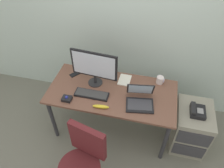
{
  "coord_description": "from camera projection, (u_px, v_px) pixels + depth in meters",
  "views": [
    {
      "loc": [
        0.42,
        -1.77,
        2.62
      ],
      "look_at": [
        0.0,
        0.0,
        0.87
      ],
      "focal_mm": 34.32,
      "sensor_mm": 36.0,
      "label": 1
    }
  ],
  "objects": [
    {
      "name": "file_cabinet",
      "position": [
        190.0,
        128.0,
        2.74
      ],
      "size": [
        0.42,
        0.53,
        0.64
      ],
      "color": "gray",
      "rests_on": "ground"
    },
    {
      "name": "laptop",
      "position": [
        140.0,
        99.0,
        2.44
      ],
      "size": [
        0.35,
        0.35,
        0.23
      ],
      "color": "black",
      "rests_on": "desk"
    },
    {
      "name": "paper_notepad",
      "position": [
        125.0,
        80.0,
        2.75
      ],
      "size": [
        0.15,
        0.21,
        0.01
      ],
      "primitive_type": "cube",
      "rotation": [
        0.0,
        0.0,
        -0.03
      ],
      "color": "white",
      "rests_on": "desk"
    },
    {
      "name": "monitor_main",
      "position": [
        94.0,
        66.0,
        2.53
      ],
      "size": [
        0.57,
        0.18,
        0.47
      ],
      "color": "#262628",
      "rests_on": "desk"
    },
    {
      "name": "banana",
      "position": [
        101.0,
        107.0,
        2.41
      ],
      "size": [
        0.19,
        0.06,
        0.04
      ],
      "primitive_type": "ellipsoid",
      "rotation": [
        0.0,
        0.0,
        0.1
      ],
      "color": "yellow",
      "rests_on": "desk"
    },
    {
      "name": "back_wall",
      "position": [
        125.0,
        15.0,
        2.67
      ],
      "size": [
        6.0,
        0.1,
        2.8
      ],
      "primitive_type": "cube",
      "color": "silver",
      "rests_on": "ground"
    },
    {
      "name": "office_chair",
      "position": [
        83.0,
        166.0,
        2.26
      ],
      "size": [
        0.52,
        0.53,
        0.94
      ],
      "color": "black",
      "rests_on": "ground"
    },
    {
      "name": "coffee_mug",
      "position": [
        160.0,
        80.0,
        2.68
      ],
      "size": [
        0.1,
        0.09,
        0.1
      ],
      "color": "silver",
      "rests_on": "desk"
    },
    {
      "name": "trackball_mouse",
      "position": [
        67.0,
        99.0,
        2.49
      ],
      "size": [
        0.11,
        0.09,
        0.07
      ],
      "color": "black",
      "rests_on": "desk"
    },
    {
      "name": "desk",
      "position": [
        112.0,
        96.0,
        2.67
      ],
      "size": [
        1.56,
        0.74,
        0.75
      ],
      "color": "brown",
      "rests_on": "ground"
    },
    {
      "name": "desk_phone",
      "position": [
        197.0,
        111.0,
        2.49
      ],
      "size": [
        0.17,
        0.2,
        0.09
      ],
      "color": "black",
      "rests_on": "file_cabinet"
    },
    {
      "name": "ground_plane",
      "position": [
        112.0,
        127.0,
        3.13
      ],
      "size": [
        8.0,
        8.0,
        0.0
      ],
      "primitive_type": "plane",
      "color": "slate"
    },
    {
      "name": "cell_phone",
      "position": [
        75.0,
        74.0,
        2.83
      ],
      "size": [
        0.14,
        0.15,
        0.01
      ],
      "primitive_type": "cube",
      "rotation": [
        0.0,
        0.0,
        -0.65
      ],
      "color": "black",
      "rests_on": "desk"
    },
    {
      "name": "keyboard",
      "position": [
        92.0,
        94.0,
        2.55
      ],
      "size": [
        0.41,
        0.14,
        0.03
      ],
      "color": "black",
      "rests_on": "desk"
    }
  ]
}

